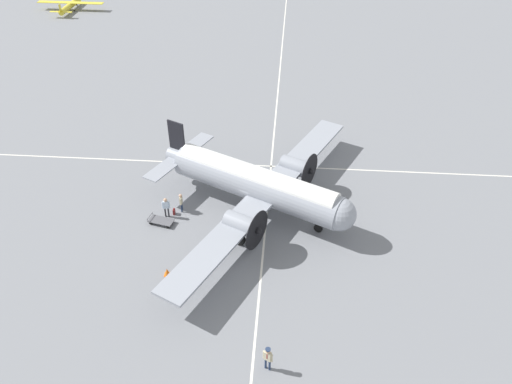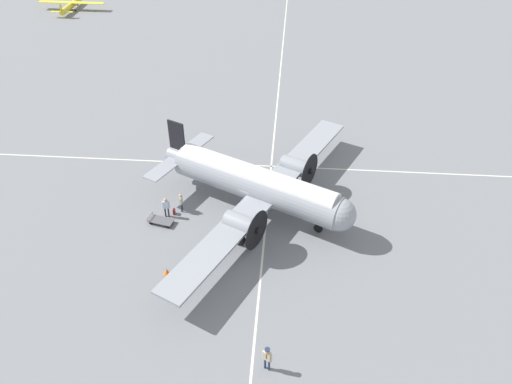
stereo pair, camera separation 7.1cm
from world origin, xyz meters
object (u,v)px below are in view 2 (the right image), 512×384
at_px(baggage_cart, 161,221).
at_px(light_aircraft_distant, 71,5).
at_px(airliner_main, 261,185).
at_px(passenger_boarding, 166,205).
at_px(ramp_agent, 181,201).
at_px(suitcase_near_door, 174,211).
at_px(crew_foreground, 267,357).
at_px(traffic_cone, 167,272).

xyz_separation_m(baggage_cart, light_aircraft_distant, (-51.66, -26.86, 0.58)).
distance_m(airliner_main, passenger_boarding, 7.67).
height_order(ramp_agent, suitcase_near_door, ramp_agent).
xyz_separation_m(ramp_agent, suitcase_near_door, (0.44, -0.56, -0.79)).
height_order(airliner_main, suitcase_near_door, airliner_main).
bearing_deg(light_aircraft_distant, crew_foreground, -149.45).
height_order(airliner_main, passenger_boarding, airliner_main).
xyz_separation_m(airliner_main, passenger_boarding, (1.34, -7.42, -1.44)).
distance_m(ramp_agent, baggage_cart, 2.27).
height_order(baggage_cart, traffic_cone, traffic_cone).
xyz_separation_m(airliner_main, light_aircraft_distant, (-49.43, -34.58, -1.69)).
distance_m(passenger_boarding, traffic_cone, 6.49).
bearing_deg(baggage_cart, suitcase_near_door, 70.14).
height_order(passenger_boarding, ramp_agent, passenger_boarding).
distance_m(passenger_boarding, ramp_agent, 1.30).
bearing_deg(baggage_cart, airliner_main, 29.27).
bearing_deg(crew_foreground, light_aircraft_distant, -36.23).
xyz_separation_m(crew_foreground, ramp_agent, (-13.93, -7.77, -0.13)).
relative_size(suitcase_near_door, baggage_cart, 0.25).
relative_size(light_aircraft_distant, traffic_cone, 18.37).
bearing_deg(crew_foreground, airliner_main, -60.09).
bearing_deg(ramp_agent, crew_foreground, 26.85).
bearing_deg(suitcase_near_door, baggage_cart, -33.04).
bearing_deg(baggage_cart, crew_foreground, -40.22).
height_order(passenger_boarding, light_aircraft_distant, light_aircraft_distant).
distance_m(airliner_main, ramp_agent, 6.57).
height_order(suitcase_near_door, baggage_cart, baggage_cart).
relative_size(airliner_main, crew_foreground, 12.64).
xyz_separation_m(passenger_boarding, traffic_cone, (6.28, 1.39, -0.83)).
xyz_separation_m(baggage_cart, traffic_cone, (5.39, 1.69, 0.01)).
height_order(crew_foreground, traffic_cone, crew_foreground).
bearing_deg(airliner_main, traffic_cone, -102.05).
height_order(suitcase_near_door, traffic_cone, traffic_cone).
bearing_deg(passenger_boarding, light_aircraft_distant, 109.76).
height_order(airliner_main, light_aircraft_distant, airliner_main).
distance_m(crew_foreground, traffic_cone, 10.16).
height_order(airliner_main, traffic_cone, airliner_main).
bearing_deg(light_aircraft_distant, airliner_main, -143.84).
relative_size(airliner_main, baggage_cart, 11.24).
bearing_deg(traffic_cone, airliner_main, 141.66).
distance_m(passenger_boarding, baggage_cart, 1.26).
xyz_separation_m(ramp_agent, baggage_cart, (1.66, -1.35, -0.77)).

